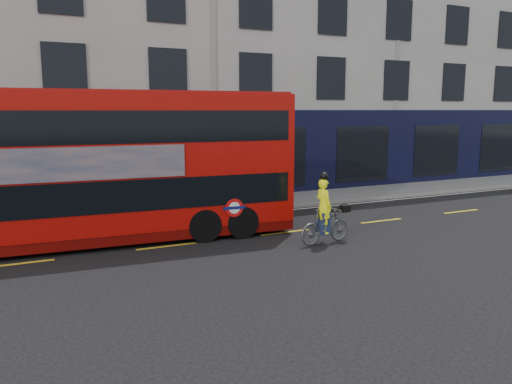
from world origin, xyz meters
TOP-DOWN VIEW (x-y plane):
  - ground at (0.00, 0.00)m, footprint 120.00×120.00m
  - pavement at (0.00, 6.50)m, footprint 60.00×3.00m
  - kerb at (0.00, 5.00)m, footprint 60.00×0.12m
  - building_terrace at (0.00, 12.94)m, footprint 50.00×10.07m
  - road_edge_line at (0.00, 4.70)m, footprint 58.00×0.10m
  - lane_dashes at (0.00, 1.50)m, footprint 58.00×0.12m
  - bus at (-5.34, 2.83)m, footprint 11.45×3.25m
  - cyclist at (0.42, -0.24)m, footprint 1.86×0.70m

SIDE VIEW (x-z plane):
  - ground at x=0.00m, z-range 0.00..0.00m
  - road_edge_line at x=0.00m, z-range 0.00..0.01m
  - lane_dashes at x=0.00m, z-range 0.00..0.01m
  - pavement at x=0.00m, z-range 0.00..0.12m
  - kerb at x=0.00m, z-range 0.00..0.13m
  - cyclist at x=0.42m, z-range -0.37..1.82m
  - bus at x=-5.34m, z-range 0.06..4.62m
  - building_terrace at x=0.00m, z-range -0.01..14.99m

